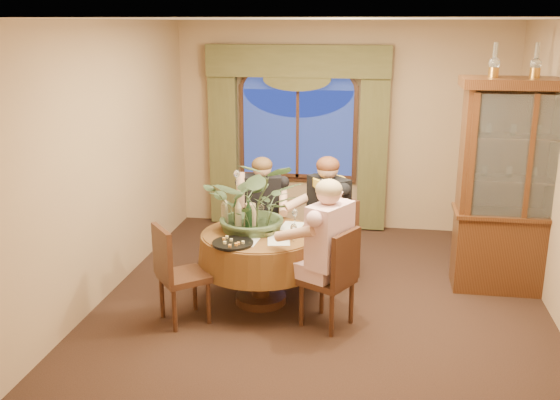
% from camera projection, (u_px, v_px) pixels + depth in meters
% --- Properties ---
extents(floor, '(5.00, 5.00, 0.00)m').
position_uv_depth(floor, '(322.00, 300.00, 6.46)').
color(floor, black).
rests_on(floor, ground).
extents(wall_back, '(4.50, 0.00, 4.50)m').
position_uv_depth(wall_back, '(342.00, 127.00, 8.45)').
color(wall_back, '#9F8160').
rests_on(wall_back, ground).
extents(ceiling, '(5.00, 5.00, 0.00)m').
position_uv_depth(ceiling, '(328.00, 19.00, 5.69)').
color(ceiling, white).
rests_on(ceiling, wall_back).
extents(window, '(1.62, 0.10, 1.32)m').
position_uv_depth(window, '(298.00, 134.00, 8.50)').
color(window, navy).
rests_on(window, wall_back).
extents(arched_transom, '(1.60, 0.06, 0.44)m').
position_uv_depth(arched_transom, '(298.00, 76.00, 8.29)').
color(arched_transom, navy).
rests_on(arched_transom, wall_back).
extents(drapery_left, '(0.38, 0.14, 2.32)m').
position_uv_depth(drapery_left, '(224.00, 141.00, 8.65)').
color(drapery_left, '#454321').
rests_on(drapery_left, floor).
extents(drapery_right, '(0.38, 0.14, 2.32)m').
position_uv_depth(drapery_right, '(373.00, 146.00, 8.33)').
color(drapery_right, '#454321').
rests_on(drapery_right, floor).
extents(swag_valance, '(2.45, 0.16, 0.42)m').
position_uv_depth(swag_valance, '(297.00, 61.00, 8.16)').
color(swag_valance, '#454321').
rests_on(swag_valance, wall_back).
extents(dining_table, '(1.65, 1.65, 0.75)m').
position_uv_depth(dining_table, '(261.00, 268.00, 6.32)').
color(dining_table, maroon).
rests_on(dining_table, floor).
extents(china_cabinet, '(1.39, 0.55, 2.24)m').
position_uv_depth(china_cabinet, '(522.00, 188.00, 6.43)').
color(china_cabinet, '#391C0C').
rests_on(china_cabinet, floor).
extents(oil_lamp_left, '(0.11, 0.11, 0.34)m').
position_uv_depth(oil_lamp_left, '(495.00, 60.00, 6.13)').
color(oil_lamp_left, '#A5722D').
rests_on(oil_lamp_left, china_cabinet).
extents(oil_lamp_center, '(0.11, 0.11, 0.34)m').
position_uv_depth(oil_lamp_center, '(536.00, 60.00, 6.07)').
color(oil_lamp_center, '#A5722D').
rests_on(oil_lamp_center, china_cabinet).
extents(chair_right, '(0.57, 0.57, 0.96)m').
position_uv_depth(chair_right, '(327.00, 277.00, 5.81)').
color(chair_right, black).
rests_on(chair_right, floor).
extents(chair_back_right, '(0.59, 0.59, 0.96)m').
position_uv_depth(chair_back_right, '(330.00, 243.00, 6.72)').
color(chair_back_right, black).
rests_on(chair_back_right, floor).
extents(chair_back, '(0.49, 0.49, 0.96)m').
position_uv_depth(chair_back, '(261.00, 231.00, 7.09)').
color(chair_back, black).
rests_on(chair_back, floor).
extents(chair_front_left, '(0.59, 0.59, 0.96)m').
position_uv_depth(chair_front_left, '(184.00, 274.00, 5.89)').
color(chair_front_left, black).
rests_on(chair_front_left, floor).
extents(person_pink, '(0.66, 0.68, 1.43)m').
position_uv_depth(person_pink, '(329.00, 255.00, 5.73)').
color(person_pink, beige).
rests_on(person_pink, floor).
extents(person_back, '(0.55, 0.52, 1.35)m').
position_uv_depth(person_back, '(262.00, 215.00, 7.02)').
color(person_back, black).
rests_on(person_back, floor).
extents(person_scarf, '(0.69, 0.70, 1.44)m').
position_uv_depth(person_scarf, '(328.00, 222.00, 6.66)').
color(person_scarf, black).
rests_on(person_scarf, floor).
extents(stoneware_vase, '(0.14, 0.14, 0.27)m').
position_uv_depth(stoneware_vase, '(251.00, 216.00, 6.29)').
color(stoneware_vase, tan).
rests_on(stoneware_vase, dining_table).
extents(centerpiece_plant, '(0.99, 1.10, 0.86)m').
position_uv_depth(centerpiece_plant, '(256.00, 169.00, 6.15)').
color(centerpiece_plant, '#405836').
rests_on(centerpiece_plant, dining_table).
extents(olive_bowl, '(0.16, 0.16, 0.05)m').
position_uv_depth(olive_bowl, '(266.00, 233.00, 6.13)').
color(olive_bowl, '#4A5127').
rests_on(olive_bowl, dining_table).
extents(cheese_platter, '(0.39, 0.39, 0.02)m').
position_uv_depth(cheese_platter, '(233.00, 243.00, 5.89)').
color(cheese_platter, black).
rests_on(cheese_platter, dining_table).
extents(wine_bottle_0, '(0.07, 0.07, 0.33)m').
position_uv_depth(wine_bottle_0, '(238.00, 215.00, 6.24)').
color(wine_bottle_0, tan).
rests_on(wine_bottle_0, dining_table).
extents(wine_bottle_1, '(0.07, 0.07, 0.33)m').
position_uv_depth(wine_bottle_1, '(249.00, 217.00, 6.16)').
color(wine_bottle_1, black).
rests_on(wine_bottle_1, dining_table).
extents(wine_bottle_2, '(0.07, 0.07, 0.33)m').
position_uv_depth(wine_bottle_2, '(225.00, 211.00, 6.35)').
color(wine_bottle_2, tan).
rests_on(wine_bottle_2, dining_table).
extents(wine_bottle_3, '(0.07, 0.07, 0.33)m').
position_uv_depth(wine_bottle_3, '(237.00, 212.00, 6.35)').
color(wine_bottle_3, black).
rests_on(wine_bottle_3, dining_table).
extents(tasting_paper_0, '(0.26, 0.33, 0.00)m').
position_uv_depth(tasting_paper_0, '(279.00, 240.00, 5.98)').
color(tasting_paper_0, white).
rests_on(tasting_paper_0, dining_table).
extents(tasting_paper_1, '(0.23, 0.32, 0.00)m').
position_uv_depth(tasting_paper_1, '(292.00, 226.00, 6.40)').
color(tasting_paper_1, white).
rests_on(tasting_paper_1, dining_table).
extents(tasting_paper_2, '(0.23, 0.32, 0.00)m').
position_uv_depth(tasting_paper_2, '(247.00, 241.00, 5.97)').
color(tasting_paper_2, white).
rests_on(tasting_paper_2, dining_table).
extents(wine_glass_person_pink, '(0.07, 0.07, 0.18)m').
position_uv_depth(wine_glass_person_pink, '(294.00, 233.00, 5.94)').
color(wine_glass_person_pink, silver).
rests_on(wine_glass_person_pink, dining_table).
extents(wine_glass_person_back, '(0.07, 0.07, 0.18)m').
position_uv_depth(wine_glass_person_back, '(261.00, 212.00, 6.59)').
color(wine_glass_person_back, silver).
rests_on(wine_glass_person_back, dining_table).
extents(wine_glass_person_scarf, '(0.07, 0.07, 0.18)m').
position_uv_depth(wine_glass_person_scarf, '(295.00, 217.00, 6.40)').
color(wine_glass_person_scarf, silver).
rests_on(wine_glass_person_scarf, dining_table).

